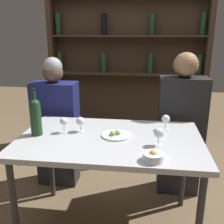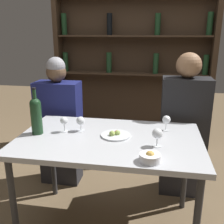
# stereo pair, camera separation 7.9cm
# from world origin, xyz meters

# --- Properties ---
(dining_table) EXTENTS (1.28, 0.80, 0.75)m
(dining_table) POSITION_xyz_m (0.00, 0.00, 0.68)
(dining_table) COLOR #B7BABF
(dining_table) RESTS_ON ground_plane
(wine_rack_wall) EXTENTS (1.98, 0.21, 2.13)m
(wine_rack_wall) POSITION_xyz_m (0.00, 1.69, 1.10)
(wine_rack_wall) COLOR #38281C
(wine_rack_wall) RESTS_ON ground_plane
(wine_bottle) EXTENTS (0.08, 0.08, 0.34)m
(wine_bottle) POSITION_xyz_m (-0.53, -0.01, 0.90)
(wine_bottle) COLOR #19381E
(wine_bottle) RESTS_ON dining_table
(wine_glass_0) EXTENTS (0.06, 0.06, 0.11)m
(wine_glass_0) POSITION_xyz_m (0.39, 0.21, 0.83)
(wine_glass_0) COLOR silver
(wine_glass_0) RESTS_ON dining_table
(wine_glass_1) EXTENTS (0.06, 0.06, 0.11)m
(wine_glass_1) POSITION_xyz_m (-0.23, 0.09, 0.83)
(wine_glass_1) COLOR silver
(wine_glass_1) RESTS_ON dining_table
(wine_glass_2) EXTENTS (0.06, 0.06, 0.11)m
(wine_glass_2) POSITION_xyz_m (-0.34, 0.05, 0.83)
(wine_glass_2) COLOR silver
(wine_glass_2) RESTS_ON dining_table
(wine_glass_3) EXTENTS (0.07, 0.07, 0.12)m
(wine_glass_3) POSITION_xyz_m (0.33, -0.09, 0.84)
(wine_glass_3) COLOR silver
(wine_glass_3) RESTS_ON dining_table
(food_plate_0) EXTENTS (0.21, 0.21, 0.05)m
(food_plate_0) POSITION_xyz_m (0.04, 0.03, 0.76)
(food_plate_0) COLOR silver
(food_plate_0) RESTS_ON dining_table
(snack_bowl) EXTENTS (0.12, 0.12, 0.07)m
(snack_bowl) POSITION_xyz_m (0.29, -0.31, 0.78)
(snack_bowl) COLOR white
(snack_bowl) RESTS_ON dining_table
(seated_person_left) EXTENTS (0.41, 0.22, 1.24)m
(seated_person_left) POSITION_xyz_m (-0.60, 0.59, 0.59)
(seated_person_left) COLOR #26262B
(seated_person_left) RESTS_ON ground_plane
(seated_person_right) EXTENTS (0.41, 0.22, 1.30)m
(seated_person_right) POSITION_xyz_m (0.57, 0.59, 0.62)
(seated_person_right) COLOR #26262B
(seated_person_right) RESTS_ON ground_plane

